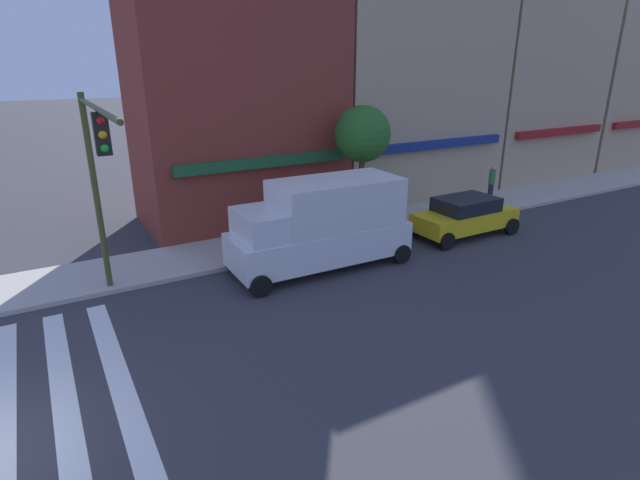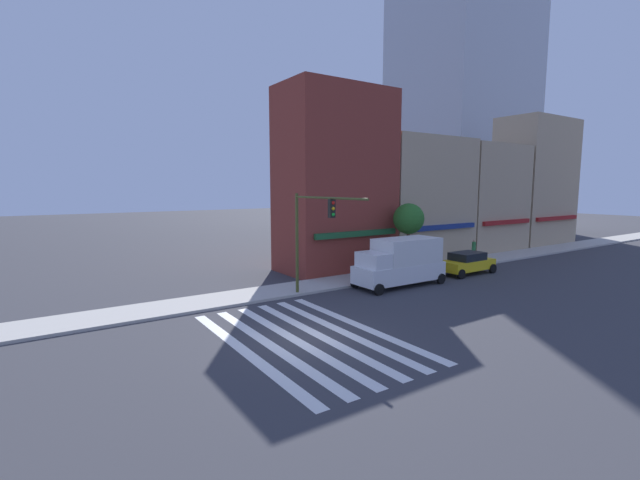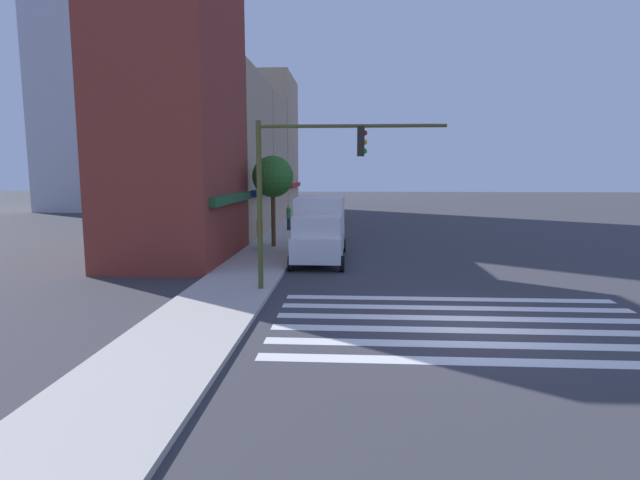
{
  "view_description": "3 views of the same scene",
  "coord_description": "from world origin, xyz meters",
  "px_view_note": "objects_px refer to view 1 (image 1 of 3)",
  "views": [
    {
      "loc": [
        2.01,
        -9.18,
        6.74
      ],
      "look_at": [
        9.98,
        4.7,
        1.0
      ],
      "focal_mm": 28.0,
      "sensor_mm": 36.0,
      "label": 1
    },
    {
      "loc": [
        -9.24,
        -14.8,
        6.32
      ],
      "look_at": [
        3.39,
        4.0,
        3.5
      ],
      "focal_mm": 24.0,
      "sensor_mm": 36.0,
      "label": 2
    },
    {
      "loc": [
        -13.7,
        3.29,
        4.19
      ],
      "look_at": [
        9.98,
        4.7,
        1.0
      ],
      "focal_mm": 28.0,
      "sensor_mm": 36.0,
      "label": 3
    }
  ],
  "objects_px": {
    "traffic_signal": "(98,166)",
    "street_tree": "(363,135)",
    "sedan_yellow": "(465,216)",
    "box_truck_white": "(322,223)",
    "pedestrian_green_top": "(491,183)",
    "pedestrian_orange_vest": "(327,206)"
  },
  "relations": [
    {
      "from": "traffic_signal",
      "to": "sedan_yellow",
      "type": "height_order",
      "value": "traffic_signal"
    },
    {
      "from": "sedan_yellow",
      "to": "street_tree",
      "type": "xyz_separation_m",
      "value": [
        -3.22,
        2.8,
        3.13
      ]
    },
    {
      "from": "pedestrian_green_top",
      "to": "street_tree",
      "type": "height_order",
      "value": "street_tree"
    },
    {
      "from": "traffic_signal",
      "to": "street_tree",
      "type": "xyz_separation_m",
      "value": [
        10.18,
        2.71,
        -0.22
      ]
    },
    {
      "from": "sedan_yellow",
      "to": "pedestrian_orange_vest",
      "type": "distance_m",
      "value": 5.65
    },
    {
      "from": "box_truck_white",
      "to": "sedan_yellow",
      "type": "relative_size",
      "value": 1.41
    },
    {
      "from": "box_truck_white",
      "to": "sedan_yellow",
      "type": "height_order",
      "value": "box_truck_white"
    },
    {
      "from": "box_truck_white",
      "to": "pedestrian_green_top",
      "type": "bearing_deg",
      "value": 15.09
    },
    {
      "from": "traffic_signal",
      "to": "street_tree",
      "type": "bearing_deg",
      "value": 14.9
    },
    {
      "from": "pedestrian_orange_vest",
      "to": "pedestrian_green_top",
      "type": "distance_m",
      "value": 9.28
    },
    {
      "from": "sedan_yellow",
      "to": "box_truck_white",
      "type": "bearing_deg",
      "value": 179.45
    },
    {
      "from": "sedan_yellow",
      "to": "pedestrian_green_top",
      "type": "relative_size",
      "value": 2.5
    },
    {
      "from": "pedestrian_orange_vest",
      "to": "pedestrian_green_top",
      "type": "relative_size",
      "value": 1.0
    },
    {
      "from": "sedan_yellow",
      "to": "pedestrian_green_top",
      "type": "height_order",
      "value": "pedestrian_green_top"
    },
    {
      "from": "box_truck_white",
      "to": "pedestrian_orange_vest",
      "type": "relative_size",
      "value": 3.52
    },
    {
      "from": "sedan_yellow",
      "to": "pedestrian_orange_vest",
      "type": "xyz_separation_m",
      "value": [
        -4.56,
        3.32,
        0.23
      ]
    },
    {
      "from": "pedestrian_orange_vest",
      "to": "pedestrian_green_top",
      "type": "bearing_deg",
      "value": 4.46
    },
    {
      "from": "pedestrian_orange_vest",
      "to": "street_tree",
      "type": "distance_m",
      "value": 3.23
    },
    {
      "from": "traffic_signal",
      "to": "sedan_yellow",
      "type": "relative_size",
      "value": 1.45
    },
    {
      "from": "pedestrian_orange_vest",
      "to": "pedestrian_green_top",
      "type": "height_order",
      "value": "same"
    },
    {
      "from": "traffic_signal",
      "to": "street_tree",
      "type": "distance_m",
      "value": 10.54
    },
    {
      "from": "sedan_yellow",
      "to": "pedestrian_orange_vest",
      "type": "height_order",
      "value": "pedestrian_orange_vest"
    }
  ]
}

